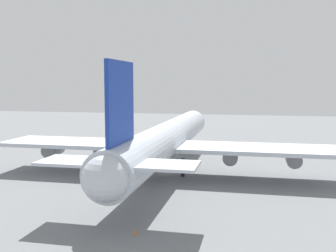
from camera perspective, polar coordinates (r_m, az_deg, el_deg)
ground_plane at (r=76.77m, az=-0.00°, el=-6.61°), size 285.90×285.90×0.00m
cargo_airplane at (r=75.21m, az=-0.07°, el=-1.93°), size 71.47×62.37×19.74m
safety_cone_nose at (r=107.83m, az=3.53°, el=-2.67°), size 0.59×0.59×0.84m
safety_cone_tail at (r=46.07m, az=-4.83°, el=-15.10°), size 0.41×0.41×0.59m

